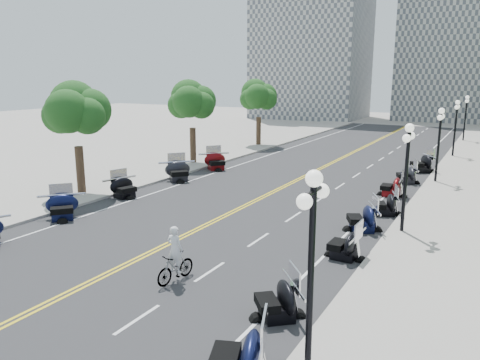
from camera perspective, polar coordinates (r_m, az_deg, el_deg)
The scene contains 48 objects.
ground at distance 22.54m, azimuth -5.05°, elevation -5.95°, with size 160.00×160.00×0.00m, color gray.
road at distance 31.00m, azimuth 5.35°, elevation -0.82°, with size 16.00×90.00×0.01m, color #333335.
centerline_yellow_a at distance 31.05m, azimuth 5.15°, elevation -0.78°, with size 0.12×90.00×0.00m, color yellow.
centerline_yellow_b at distance 30.95m, azimuth 5.56°, elevation -0.83°, with size 0.12×90.00×0.00m, color yellow.
edge_line_north at distance 29.11m, azimuth 16.96°, elevation -2.19°, with size 0.12×90.00×0.00m, color white.
edge_line_south at distance 34.01m, azimuth -4.55°, elevation 0.40°, with size 0.12×90.00×0.00m, color white.
lane_dash_4 at distance 14.92m, azimuth -12.38°, elevation -16.24°, with size 0.12×2.00×0.00m, color white.
lane_dash_5 at distance 17.77m, azimuth -3.70°, elevation -11.09°, with size 0.12×2.00×0.00m, color white.
lane_dash_6 at distance 21.00m, azimuth 2.26°, elevation -7.28°, with size 0.12×2.00×0.00m, color white.
lane_dash_7 at distance 24.46m, azimuth 6.52°, elevation -4.47°, with size 0.12×2.00×0.00m, color white.
lane_dash_8 at distance 28.06m, azimuth 9.68°, elevation -2.35°, with size 0.12×2.00×0.00m, color white.
lane_dash_9 at distance 31.76m, azimuth 12.11°, elevation -0.72°, with size 0.12×2.00×0.00m, color white.
lane_dash_10 at distance 35.52m, azimuth 14.02°, elevation 0.58°, with size 0.12×2.00×0.00m, color white.
lane_dash_11 at distance 39.33m, azimuth 15.57°, elevation 1.62°, with size 0.12×2.00×0.00m, color white.
lane_dash_12 at distance 43.18m, azimuth 16.84°, elevation 2.48°, with size 0.12×2.00×0.00m, color white.
lane_dash_13 at distance 47.05m, azimuth 17.91°, elevation 3.20°, with size 0.12×2.00×0.00m, color white.
lane_dash_14 at distance 50.94m, azimuth 18.82°, elevation 3.80°, with size 0.12×2.00×0.00m, color white.
lane_dash_15 at distance 54.84m, azimuth 19.59°, elevation 4.32°, with size 0.12×2.00×0.00m, color white.
lane_dash_16 at distance 58.76m, azimuth 20.27°, elevation 4.77°, with size 0.12×2.00×0.00m, color white.
lane_dash_17 at distance 62.69m, azimuth 20.86°, elevation 5.17°, with size 0.12×2.00×0.00m, color white.
lane_dash_18 at distance 66.63m, azimuth 21.38°, elevation 5.51°, with size 0.12×2.00×0.00m, color white.
lane_dash_19 at distance 70.57m, azimuth 21.84°, elevation 5.82°, with size 0.12×2.00×0.00m, color white.
sidewalk_north at distance 28.57m, azimuth 25.01°, elevation -2.97°, with size 5.00×90.00×0.15m, color #9E9991.
sidewalk_south at distance 36.39m, azimuth -9.94°, elevation 1.15°, with size 5.00×90.00×0.15m, color #9E9991.
distant_block_a at distance 85.35m, azimuth 8.75°, elevation 16.30°, with size 18.00×14.00×26.00m, color gray.
distant_block_b at distance 86.39m, azimuth 24.71°, elevation 16.63°, with size 16.00×12.00×30.00m, color gray.
street_lamp_1 at distance 11.21m, azimuth 8.62°, elevation -11.39°, with size 0.50×1.20×4.90m, color black, non-canonical shape.
street_lamp_2 at distance 22.39m, azimuth 19.53°, elevation 0.13°, with size 0.50×1.20×4.90m, color black, non-canonical shape.
street_lamp_3 at distance 34.13m, azimuth 23.04°, elevation 3.89°, with size 0.50×1.20×4.90m, color black, non-canonical shape.
street_lamp_4 at distance 46.00m, azimuth 24.75°, elevation 5.72°, with size 0.50×1.20×4.90m, color black, non-canonical shape.
street_lamp_5 at distance 57.93m, azimuth 25.76°, elevation 6.79°, with size 0.50×1.20×4.90m, color black, non-canonical shape.
tree_2 at distance 29.66m, azimuth -19.33°, elevation 7.22°, with size 4.80×4.80×9.20m, color #235619, non-canonical shape.
tree_3 at distance 38.67m, azimuth -5.86°, elevation 8.92°, with size 4.80×4.80×9.20m, color #235619, non-canonical shape.
tree_4 at distance 48.98m, azimuth 2.30°, elevation 9.71°, with size 4.80×4.80×9.20m, color #235619, non-canonical shape.
motorcycle_n_3 at distance 11.71m, azimuth -0.19°, elevation -20.56°, with size 2.08×2.08×1.45m, color black, non-canonical shape.
motorcycle_n_4 at distance 14.42m, azimuth 4.50°, elevation -14.16°, with size 1.87×1.87×1.31m, color black, non-canonical shape.
motorcycle_n_5 at distance 19.21m, azimuth 12.65°, elevation -7.49°, with size 1.85×1.85×1.29m, color black, non-canonical shape.
motorcycle_n_6 at distance 22.72m, azimuth 14.66°, elevation -4.33°, with size 1.99×1.99×1.39m, color black, non-canonical shape.
motorcycle_n_7 at distance 25.68m, azimuth 17.31°, elevation -2.69°, with size 1.83×1.83×1.28m, color black, non-canonical shape.
motorcycle_n_8 at distance 29.79m, azimuth 18.01°, elevation -0.62°, with size 1.92×1.92×1.35m, color #590A0C, non-canonical shape.
motorcycle_n_9 at distance 33.70m, azimuth 19.65°, elevation 0.71°, with size 1.88×1.88×1.31m, color black, non-canonical shape.
motorcycle_n_10 at distance 38.07m, azimuth 21.28°, elevation 2.02°, with size 2.17×2.17×1.52m, color black, non-canonical shape.
motorcycle_s_5 at distance 25.40m, azimuth -20.90°, elevation -2.96°, with size 2.02×2.02×1.41m, color black, non-canonical shape.
motorcycle_s_6 at distance 28.83m, azimuth -13.95°, elevation -0.79°, with size 1.94×1.94×1.36m, color black, non-canonical shape.
motorcycle_s_7 at distance 32.65m, azimuth -7.52°, elevation 1.18°, with size 2.21×2.21×1.54m, color black, non-canonical shape.
motorcycle_s_8 at distance 36.41m, azimuth -2.95°, elevation 2.40°, with size 2.13×2.13×1.49m, color #590A0C, non-canonical shape.
bicycle at distance 16.93m, azimuth -7.86°, elevation -10.51°, with size 0.50×1.77×1.06m, color #A51414.
cyclist_rider at distance 16.44m, azimuth -8.01°, elevation -6.05°, with size 0.62×0.41×1.71m, color silver.
Camera 1 is at (12.09, -17.65, 7.11)m, focal length 35.00 mm.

